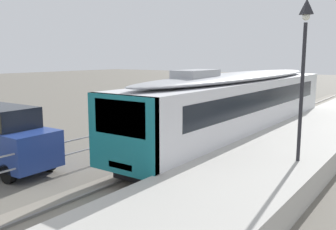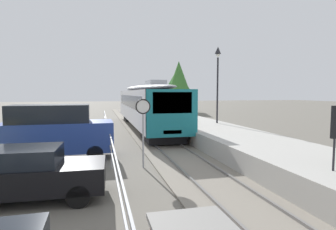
{
  "view_description": "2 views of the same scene",
  "coord_description": "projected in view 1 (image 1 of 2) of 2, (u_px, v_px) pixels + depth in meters",
  "views": [
    {
      "loc": [
        7.81,
        6.71,
        4.42
      ],
      "look_at": [
        -1.0,
        18.98,
        2.0
      ],
      "focal_mm": 39.16,
      "sensor_mm": 36.0,
      "label": 1
    },
    {
      "loc": [
        -3.71,
        0.85,
        3.05
      ],
      "look_at": [
        0.0,
        15.98,
        1.8
      ],
      "focal_mm": 29.75,
      "sensor_mm": 36.0,
      "label": 2
    }
  ],
  "objects": [
    {
      "name": "station_platform",
      "position": [
        291.0,
        151.0,
        15.52
      ],
      "size": [
        3.9,
        60.0,
        0.9
      ],
      "primitive_type": "cube",
      "color": "#B7B5AD",
      "rests_on": "ground"
    },
    {
      "name": "commuter_train",
      "position": [
        241.0,
        101.0,
        18.73
      ],
      "size": [
        2.82,
        18.28,
        3.74
      ],
      "color": "silver",
      "rests_on": "track_rails"
    },
    {
      "name": "parked_van_blue",
      "position": [
        2.0,
        137.0,
        14.35
      ],
      "size": [
        4.93,
        2.03,
        2.51
      ],
      "color": "navy",
      "rests_on": "ground"
    },
    {
      "name": "ground_plane",
      "position": [
        171.0,
        142.0,
        19.19
      ],
      "size": [
        160.0,
        160.0,
        0.0
      ],
      "primitive_type": "plane",
      "color": "#6B665B"
    },
    {
      "name": "track_rails",
      "position": [
        222.0,
        149.0,
        17.46
      ],
      "size": [
        3.2,
        60.0,
        0.14
      ],
      "color": "gray",
      "rests_on": "ground"
    },
    {
      "name": "platform_lamp_mid_platform",
      "position": [
        304.0,
        50.0,
        11.91
      ],
      "size": [
        0.34,
        0.34,
        5.35
      ],
      "color": "#232328",
      "rests_on": "station_platform"
    }
  ]
}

